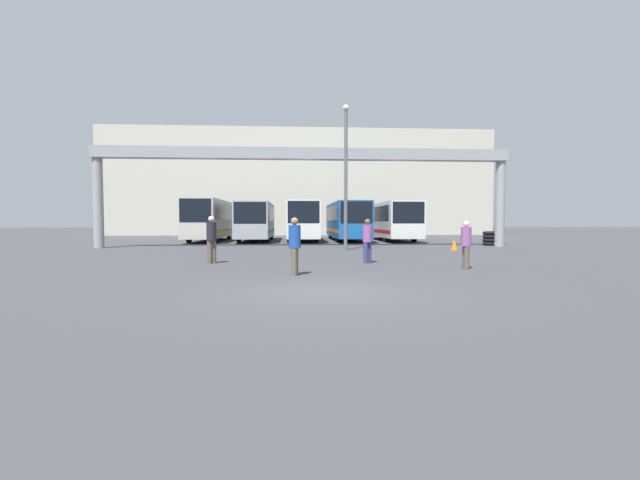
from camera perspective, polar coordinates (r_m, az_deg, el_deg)
The scene contains 15 objects.
ground_plane at distance 10.15m, azimuth 0.63°, elevation -6.92°, with size 200.00×200.00×0.00m, color #38383D.
building_backdrop at distance 55.72m, azimuth -2.83°, elevation 7.26°, with size 46.00×12.00×12.45m.
overhead_gantry at distance 27.20m, azimuth -2.03°, elevation 10.01°, with size 25.89×0.80×6.21m.
bus_slot_0 at distance 36.64m, azimuth -14.38°, elevation 2.88°, with size 2.44×11.07×3.34m.
bus_slot_1 at distance 35.92m, azimuth -8.48°, elevation 2.74°, with size 2.53×10.66×3.12m.
bus_slot_2 at distance 36.49m, azimuth -2.42°, elevation 2.83°, with size 2.50×12.03×3.19m.
bus_slot_3 at distance 36.56m, azimuth 3.55°, elevation 2.81°, with size 2.56×11.63×3.17m.
bus_slot_4 at distance 37.09m, azimuth 9.41°, elevation 2.77°, with size 2.57×11.37×3.16m.
pedestrian_near_center at distance 16.96m, azimuth 6.35°, elevation 0.04°, with size 0.36×0.36×1.75m.
pedestrian_far_center at distance 15.61m, azimuth 18.89°, elevation -0.45°, with size 0.35×0.35×1.67m.
pedestrian_mid_left at distance 17.29m, azimuth -14.26°, elevation 0.23°, with size 0.39×0.39×1.86m.
pedestrian_mid_right at distance 13.07m, azimuth -3.41°, elevation -0.63°, with size 0.37×0.37×1.78m.
traffic_cone at distance 25.64m, azimuth 17.47°, elevation -0.60°, with size 0.39×0.39×0.62m.
tire_stack at distance 31.22m, azimuth 21.79°, elevation 0.20°, with size 1.04×1.04×0.96m.
lamp_post at distance 24.78m, azimuth 3.45°, elevation 9.12°, with size 0.36×0.36×8.27m.
Camera 1 is at (-0.73, -9.98, 1.67)m, focal length 24.00 mm.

